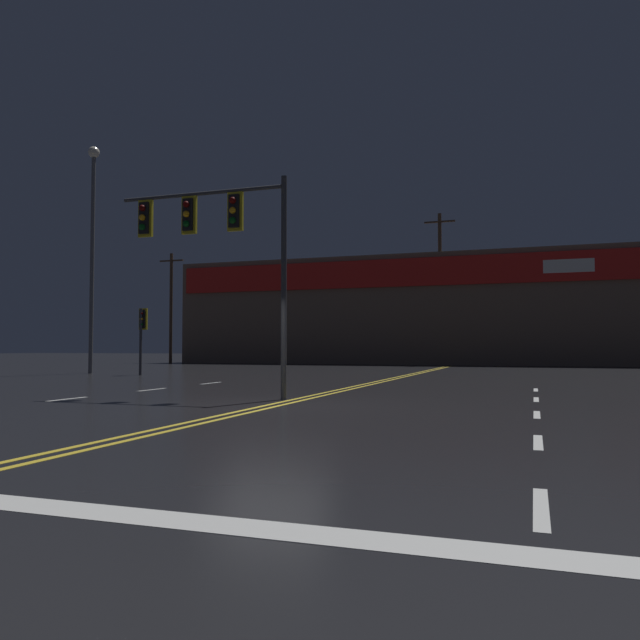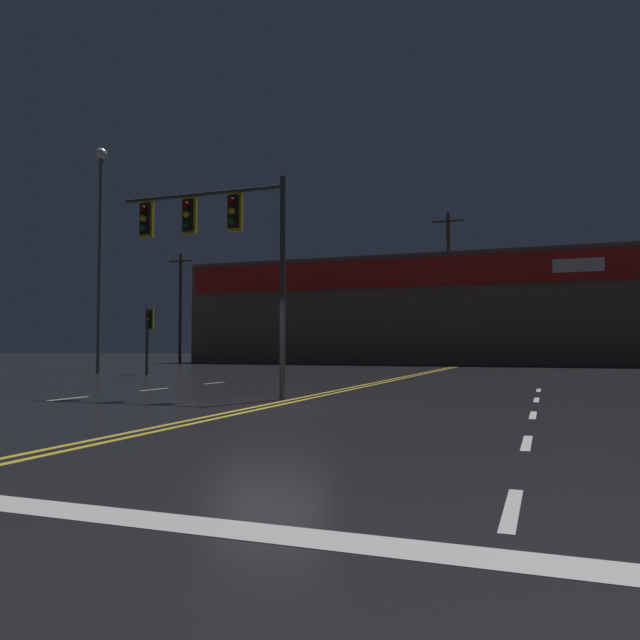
% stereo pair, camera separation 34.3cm
% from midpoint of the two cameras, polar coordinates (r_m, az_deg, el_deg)
% --- Properties ---
extents(ground_plane, '(200.00, 200.00, 0.00)m').
position_cam_midpoint_polar(ground_plane, '(13.66, -5.22, -7.84)').
color(ground_plane, black).
extents(road_markings, '(16.16, 60.00, 0.01)m').
position_cam_midpoint_polar(road_markings, '(11.63, -3.67, -8.76)').
color(road_markings, gold).
rests_on(road_markings, ground).
extents(traffic_signal_median, '(4.72, 0.36, 5.50)m').
position_cam_midpoint_polar(traffic_signal_median, '(16.41, -10.56, 8.22)').
color(traffic_signal_median, '#38383D').
rests_on(traffic_signal_median, ground).
extents(traffic_signal_corner_northwest, '(0.42, 0.36, 3.07)m').
position_cam_midpoint_polar(traffic_signal_corner_northwest, '(29.87, -16.26, -0.54)').
color(traffic_signal_corner_northwest, '#38383D').
rests_on(traffic_signal_corner_northwest, ground).
extents(streetlight_near_left, '(0.56, 0.56, 11.24)m').
position_cam_midpoint_polar(streetlight_near_left, '(33.09, -20.36, 7.62)').
color(streetlight_near_left, '#59595E').
rests_on(streetlight_near_left, ground).
extents(building_backdrop, '(43.80, 10.23, 8.13)m').
position_cam_midpoint_polar(building_backdrop, '(49.97, 12.53, 0.77)').
color(building_backdrop, brown).
rests_on(building_backdrop, ground).
extents(utility_pole_row, '(46.50, 0.26, 10.90)m').
position_cam_midpoint_polar(utility_pole_row, '(45.26, 12.03, 2.69)').
color(utility_pole_row, '#4C3828').
rests_on(utility_pole_row, ground).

